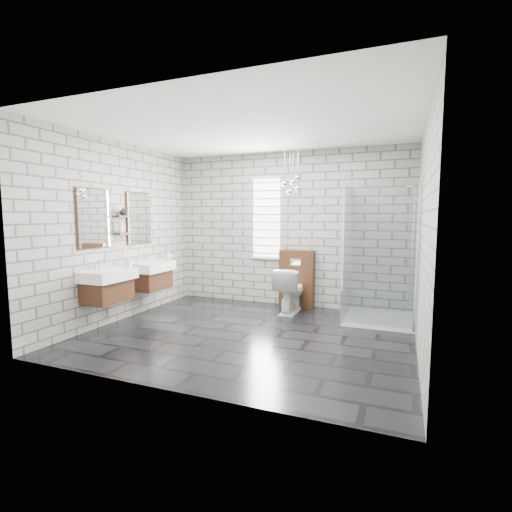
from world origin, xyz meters
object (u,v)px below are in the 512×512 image
Objects in this scene: vanity_right at (150,267)px; cistern_panel at (297,279)px; toilet at (290,290)px; vanity_left at (106,276)px; shower_enclosure at (372,289)px.

vanity_right is 2.50m from cistern_panel.
toilet is (2.11, 0.90, -0.39)m from vanity_right.
shower_enclosure is (3.41, 1.75, -0.25)m from vanity_left.
vanity_left is at bearing 42.08° from toilet.
shower_enclosure reaches higher than vanity_right.
vanity_right is 2.12× the size of toilet.
cistern_panel is at bearing 158.32° from shower_enclosure.
cistern_panel is at bearing 47.11° from vanity_left.
vanity_right is at bearing -166.86° from shower_enclosure.
toilet is (2.11, 1.86, -0.39)m from vanity_left.
cistern_panel is 0.43m from toilet.
cistern_panel is at bearing -89.29° from toilet.
shower_enclosure is 2.74× the size of toilet.
vanity_right reaches higher than toilet.
vanity_left is at bearing -132.89° from cistern_panel.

